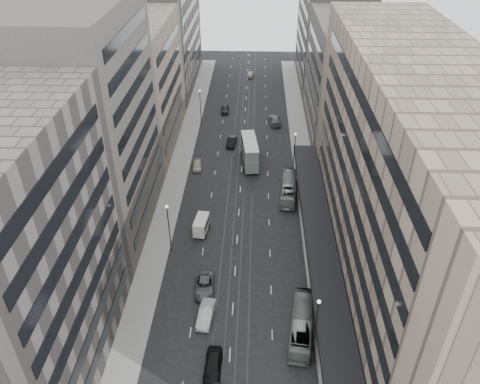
# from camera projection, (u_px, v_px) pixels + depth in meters

# --- Properties ---
(ground) EXTENTS (220.00, 220.00, 0.00)m
(ground) POSITION_uv_depth(u_px,v_px,m) (232.00, 315.00, 59.45)
(ground) COLOR black
(ground) RESTS_ON ground
(sidewalk_right) EXTENTS (4.00, 125.00, 0.15)m
(sidewalk_right) POSITION_uv_depth(u_px,v_px,m) (304.00, 166.00, 90.19)
(sidewalk_right) COLOR gray
(sidewalk_right) RESTS_ON ground
(sidewalk_left) EXTENTS (4.00, 125.00, 0.15)m
(sidewalk_left) POSITION_uv_depth(u_px,v_px,m) (180.00, 164.00, 90.89)
(sidewalk_left) COLOR gray
(sidewalk_left) RESTS_ON ground
(department_store) EXTENTS (19.20, 60.00, 30.00)m
(department_store) POSITION_uv_depth(u_px,v_px,m) (409.00, 185.00, 57.14)
(department_store) COLOR gray
(department_store) RESTS_ON ground
(building_right_mid) EXTENTS (15.00, 28.00, 24.00)m
(building_right_mid) POSITION_uv_depth(u_px,v_px,m) (349.00, 80.00, 95.32)
(building_right_mid) COLOR #46423C
(building_right_mid) RESTS_ON ground
(building_right_far) EXTENTS (15.00, 32.00, 28.00)m
(building_right_far) POSITION_uv_depth(u_px,v_px,m) (332.00, 31.00, 119.11)
(building_right_far) COLOR #615C57
(building_right_far) RESTS_ON ground
(building_left_a) EXTENTS (15.00, 28.00, 30.00)m
(building_left_a) POSITION_uv_depth(u_px,v_px,m) (5.00, 267.00, 45.09)
(building_left_a) COLOR #615C57
(building_left_a) RESTS_ON ground
(building_left_b) EXTENTS (15.00, 26.00, 34.00)m
(building_left_b) POSITION_uv_depth(u_px,v_px,m) (87.00, 125.00, 66.39)
(building_left_b) COLOR #46423C
(building_left_b) RESTS_ON ground
(building_left_c) EXTENTS (15.00, 28.00, 25.00)m
(building_left_c) POSITION_uv_depth(u_px,v_px,m) (134.00, 86.00, 91.32)
(building_left_c) COLOR gray
(building_left_c) RESTS_ON ground
(building_left_d) EXTENTS (15.00, 38.00, 28.00)m
(building_left_d) POSITION_uv_depth(u_px,v_px,m) (162.00, 32.00, 117.88)
(building_left_d) COLOR #615C57
(building_left_d) RESTS_ON ground
(lamp_right_near) EXTENTS (0.44, 0.44, 8.32)m
(lamp_right_near) POSITION_uv_depth(u_px,v_px,m) (317.00, 320.00, 52.11)
(lamp_right_near) COLOR #262628
(lamp_right_near) RESTS_ON ground
(lamp_right_far) EXTENTS (0.44, 0.44, 8.32)m
(lamp_right_far) POSITION_uv_depth(u_px,v_px,m) (294.00, 148.00, 85.33)
(lamp_right_far) COLOR #262628
(lamp_right_far) RESTS_ON ground
(lamp_left_near) EXTENTS (0.44, 0.44, 8.32)m
(lamp_left_near) POSITION_uv_depth(u_px,v_px,m) (168.00, 223.00, 66.80)
(lamp_left_near) COLOR #262628
(lamp_left_near) RESTS_ON ground
(lamp_left_far) EXTENTS (0.44, 0.44, 8.32)m
(lamp_left_far) POSITION_uv_depth(u_px,v_px,m) (200.00, 103.00, 102.50)
(lamp_left_far) COLOR #262628
(lamp_left_far) RESTS_ON ground
(bus_near) EXTENTS (3.84, 10.61, 2.89)m
(bus_near) POSITION_uv_depth(u_px,v_px,m) (302.00, 324.00, 56.37)
(bus_near) COLOR slate
(bus_near) RESTS_ON ground
(bus_far) EXTENTS (3.38, 10.41, 2.85)m
(bus_far) POSITION_uv_depth(u_px,v_px,m) (289.00, 189.00, 81.10)
(bus_far) COLOR gray
(bus_far) RESTS_ON ground
(double_decker) EXTENTS (3.71, 9.47, 5.05)m
(double_decker) POSITION_uv_depth(u_px,v_px,m) (250.00, 152.00, 89.45)
(double_decker) COLOR gray
(double_decker) RESTS_ON ground
(panel_van) EXTENTS (2.43, 4.30, 2.59)m
(panel_van) POSITION_uv_depth(u_px,v_px,m) (201.00, 225.00, 72.63)
(panel_van) COLOR beige
(panel_van) RESTS_ON ground
(sedan_0) EXTENTS (2.09, 4.87, 1.64)m
(sedan_0) POSITION_uv_depth(u_px,v_px,m) (213.00, 365.00, 52.36)
(sedan_0) COLOR black
(sedan_0) RESTS_ON ground
(sedan_1) EXTENTS (2.26, 5.07, 1.62)m
(sedan_1) POSITION_uv_depth(u_px,v_px,m) (206.00, 314.00, 58.51)
(sedan_1) COLOR #BABAB6
(sedan_1) RESTS_ON ground
(sedan_2) EXTENTS (2.72, 5.43, 1.48)m
(sedan_2) POSITION_uv_depth(u_px,v_px,m) (204.00, 286.00, 62.66)
(sedan_2) COLOR #555557
(sedan_2) RESTS_ON ground
(sedan_4) EXTENTS (1.90, 4.18, 1.39)m
(sedan_4) POSITION_uv_depth(u_px,v_px,m) (197.00, 165.00, 89.24)
(sedan_4) COLOR beige
(sedan_4) RESTS_ON ground
(sedan_5) EXTENTS (2.17, 4.84, 1.54)m
(sedan_5) POSITION_uv_depth(u_px,v_px,m) (232.00, 141.00, 97.09)
(sedan_5) COLOR black
(sedan_5) RESTS_ON ground
(sedan_6) EXTENTS (3.38, 6.09, 1.61)m
(sedan_6) POSITION_uv_depth(u_px,v_px,m) (251.00, 143.00, 96.56)
(sedan_6) COLOR white
(sedan_6) RESTS_ON ground
(sedan_7) EXTENTS (2.93, 6.07, 1.71)m
(sedan_7) POSITION_uv_depth(u_px,v_px,m) (274.00, 120.00, 105.70)
(sedan_7) COLOR #5B5C5E
(sedan_7) RESTS_ON ground
(sedan_8) EXTENTS (1.97, 4.51, 1.51)m
(sedan_8) POSITION_uv_depth(u_px,v_px,m) (225.00, 109.00, 110.85)
(sedan_8) COLOR black
(sedan_8) RESTS_ON ground
(sedan_9) EXTENTS (1.87, 4.19, 1.34)m
(sedan_9) POSITION_uv_depth(u_px,v_px,m) (251.00, 74.00, 130.90)
(sedan_9) COLOR #9E9583
(sedan_9) RESTS_ON ground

